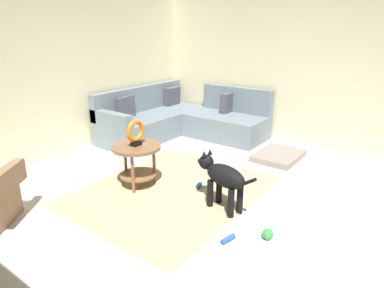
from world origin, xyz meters
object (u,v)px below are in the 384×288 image
(sectional_couch, at_px, (180,120))
(dog, at_px, (222,177))
(dog_toy_rope, at_px, (228,239))
(dog_toy_ball, at_px, (268,234))
(torus_sculpture, at_px, (136,132))
(side_table, at_px, (137,155))
(dog_toy_bone, at_px, (199,185))
(dog_bed_mat, at_px, (278,156))

(sectional_couch, relative_size, dog, 2.68)
(sectional_couch, xyz_separation_m, dog, (-1.83, -2.04, 0.09))
(dog_toy_rope, bearing_deg, dog_toy_ball, -47.57)
(sectional_couch, bearing_deg, torus_sculpture, -155.83)
(sectional_couch, height_order, dog_toy_rope, sectional_couch)
(side_table, relative_size, dog_toy_bone, 3.33)
(side_table, height_order, dog_bed_mat, side_table)
(sectional_couch, relative_size, dog_toy_ball, 21.41)
(dog, bearing_deg, torus_sculpture, 109.58)
(side_table, height_order, dog, dog)
(side_table, xyz_separation_m, dog, (0.14, -1.15, -0.04))
(dog_toy_ball, bearing_deg, dog_bed_mat, 20.34)
(dog_bed_mat, relative_size, dog_toy_ball, 7.61)
(side_table, bearing_deg, dog_toy_ball, -92.91)
(dog, xyz_separation_m, dog_toy_bone, (0.27, 0.50, -0.35))
(side_table, distance_m, dog_toy_ball, 1.85)
(torus_sculpture, relative_size, dog_bed_mat, 0.41)
(side_table, relative_size, torus_sculpture, 1.84)
(dog_bed_mat, bearing_deg, dog, -176.80)
(dog_toy_ball, bearing_deg, torus_sculpture, 87.09)
(torus_sculpture, height_order, dog_toy_bone, torus_sculpture)
(dog, bearing_deg, dog_bed_mat, 15.62)
(dog, xyz_separation_m, dog_toy_rope, (-0.49, -0.38, -0.35))
(dog_toy_ball, bearing_deg, dog_toy_rope, 132.43)
(sectional_couch, xyz_separation_m, side_table, (-1.97, -0.88, 0.12))
(dog_toy_ball, relative_size, dog_toy_bone, 0.58)
(dog, bearing_deg, dog_toy_bone, 73.51)
(side_table, distance_m, torus_sculpture, 0.29)
(dog_bed_mat, distance_m, dog_toy_ball, 2.19)
(side_table, bearing_deg, torus_sculpture, -95.36)
(dog_toy_bone, bearing_deg, dog, -118.91)
(sectional_couch, xyz_separation_m, dog_toy_rope, (-2.32, -2.41, -0.27))
(side_table, xyz_separation_m, dog_toy_bone, (0.42, -0.65, -0.39))
(torus_sculpture, bearing_deg, sectional_couch, 24.17)
(torus_sculpture, bearing_deg, side_table, 84.64)
(dog_toy_bone, bearing_deg, side_table, 122.67)
(dog_toy_bone, bearing_deg, dog_bed_mat, -14.42)
(dog_toy_ball, xyz_separation_m, dog_toy_rope, (-0.26, 0.28, -0.03))
(side_table, distance_m, dog_bed_mat, 2.25)
(sectional_couch, height_order, dog, sectional_couch)
(sectional_couch, height_order, side_table, sectional_couch)
(torus_sculpture, distance_m, dog, 1.21)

